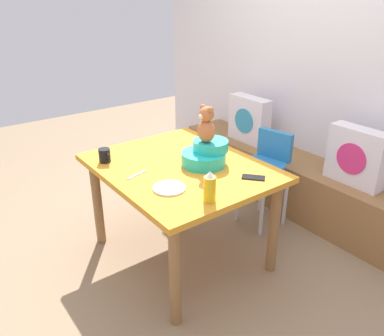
{
  "coord_description": "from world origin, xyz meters",
  "views": [
    {
      "loc": [
        1.99,
        -1.39,
        1.83
      ],
      "look_at": [
        0.0,
        0.1,
        0.69
      ],
      "focal_mm": 36.63,
      "sensor_mm": 36.0,
      "label": 1
    }
  ],
  "objects_px": {
    "dining_table": "(180,178)",
    "ketchup_bottle": "(210,187)",
    "infant_seat_teal": "(206,154)",
    "highchair": "(265,166)",
    "coffee_mug": "(105,155)",
    "pillow_floral_right": "(357,157)",
    "teddy_bear": "(206,125)",
    "pillow_floral_left": "(249,120)",
    "dinner_plate_near": "(169,188)",
    "cell_phone": "(253,177)"
  },
  "relations": [
    {
      "from": "dining_table",
      "to": "coffee_mug",
      "type": "distance_m",
      "value": 0.54
    },
    {
      "from": "dinner_plate_near",
      "to": "infant_seat_teal",
      "type": "bearing_deg",
      "value": 111.24
    },
    {
      "from": "dining_table",
      "to": "highchair",
      "type": "relative_size",
      "value": 1.55
    },
    {
      "from": "highchair",
      "to": "teddy_bear",
      "type": "xyz_separation_m",
      "value": [
        0.05,
        -0.66,
        0.5
      ]
    },
    {
      "from": "infant_seat_teal",
      "to": "ketchup_bottle",
      "type": "distance_m",
      "value": 0.52
    },
    {
      "from": "dining_table",
      "to": "infant_seat_teal",
      "type": "distance_m",
      "value": 0.25
    },
    {
      "from": "infant_seat_teal",
      "to": "highchair",
      "type": "bearing_deg",
      "value": 94.56
    },
    {
      "from": "coffee_mug",
      "to": "cell_phone",
      "type": "distance_m",
      "value": 1.02
    },
    {
      "from": "coffee_mug",
      "to": "pillow_floral_right",
      "type": "bearing_deg",
      "value": 60.38
    },
    {
      "from": "pillow_floral_right",
      "to": "dining_table",
      "type": "xyz_separation_m",
      "value": [
        -0.56,
        -1.23,
        -0.04
      ]
    },
    {
      "from": "teddy_bear",
      "to": "ketchup_bottle",
      "type": "xyz_separation_m",
      "value": [
        0.42,
        -0.31,
        -0.19
      ]
    },
    {
      "from": "pillow_floral_right",
      "to": "highchair",
      "type": "height_order",
      "value": "pillow_floral_right"
    },
    {
      "from": "pillow_floral_right",
      "to": "infant_seat_teal",
      "type": "distance_m",
      "value": 1.18
    },
    {
      "from": "highchair",
      "to": "coffee_mug",
      "type": "xyz_separation_m",
      "value": [
        -0.39,
        -1.2,
        0.27
      ]
    },
    {
      "from": "highchair",
      "to": "dining_table",
      "type": "bearing_deg",
      "value": -92.46
    },
    {
      "from": "cell_phone",
      "to": "ketchup_bottle",
      "type": "bearing_deg",
      "value": 148.57
    },
    {
      "from": "pillow_floral_right",
      "to": "infant_seat_teal",
      "type": "relative_size",
      "value": 1.33
    },
    {
      "from": "pillow_floral_left",
      "to": "ketchup_bottle",
      "type": "relative_size",
      "value": 2.38
    },
    {
      "from": "teddy_bear",
      "to": "coffee_mug",
      "type": "distance_m",
      "value": 0.73
    },
    {
      "from": "highchair",
      "to": "dinner_plate_near",
      "type": "height_order",
      "value": "highchair"
    },
    {
      "from": "pillow_floral_right",
      "to": "coffee_mug",
      "type": "xyz_separation_m",
      "value": [
        -0.92,
        -1.61,
        0.11
      ]
    },
    {
      "from": "coffee_mug",
      "to": "infant_seat_teal",
      "type": "bearing_deg",
      "value": 50.41
    },
    {
      "from": "highchair",
      "to": "cell_phone",
      "type": "height_order",
      "value": "highchair"
    },
    {
      "from": "pillow_floral_left",
      "to": "cell_phone",
      "type": "relative_size",
      "value": 3.06
    },
    {
      "from": "pillow_floral_left",
      "to": "teddy_bear",
      "type": "height_order",
      "value": "teddy_bear"
    },
    {
      "from": "dining_table",
      "to": "teddy_bear",
      "type": "distance_m",
      "value": 0.42
    },
    {
      "from": "teddy_bear",
      "to": "dining_table",
      "type": "bearing_deg",
      "value": -120.12
    },
    {
      "from": "infant_seat_teal",
      "to": "ketchup_bottle",
      "type": "xyz_separation_m",
      "value": [
        0.42,
        -0.31,
        0.02
      ]
    },
    {
      "from": "dining_table",
      "to": "highchair",
      "type": "xyz_separation_m",
      "value": [
        0.03,
        0.81,
        -0.12
      ]
    },
    {
      "from": "dining_table",
      "to": "infant_seat_teal",
      "type": "bearing_deg",
      "value": 59.96
    },
    {
      "from": "pillow_floral_left",
      "to": "coffee_mug",
      "type": "height_order",
      "value": "pillow_floral_left"
    },
    {
      "from": "infant_seat_teal",
      "to": "teddy_bear",
      "type": "xyz_separation_m",
      "value": [
        0.0,
        -0.0,
        0.21
      ]
    },
    {
      "from": "dining_table",
      "to": "ketchup_bottle",
      "type": "bearing_deg",
      "value": -17.05
    },
    {
      "from": "ketchup_bottle",
      "to": "dinner_plate_near",
      "type": "distance_m",
      "value": 0.29
    },
    {
      "from": "pillow_floral_left",
      "to": "coffee_mug",
      "type": "bearing_deg",
      "value": -81.92
    },
    {
      "from": "dining_table",
      "to": "ketchup_bottle",
      "type": "height_order",
      "value": "ketchup_bottle"
    },
    {
      "from": "pillow_floral_left",
      "to": "cell_phone",
      "type": "height_order",
      "value": "pillow_floral_left"
    },
    {
      "from": "infant_seat_teal",
      "to": "teddy_bear",
      "type": "bearing_deg",
      "value": -90.0
    },
    {
      "from": "ketchup_bottle",
      "to": "dinner_plate_near",
      "type": "bearing_deg",
      "value": -158.9
    },
    {
      "from": "teddy_bear",
      "to": "ketchup_bottle",
      "type": "relative_size",
      "value": 1.35
    },
    {
      "from": "coffee_mug",
      "to": "pillow_floral_left",
      "type": "bearing_deg",
      "value": 98.08
    },
    {
      "from": "ketchup_bottle",
      "to": "infant_seat_teal",
      "type": "bearing_deg",
      "value": 143.64
    },
    {
      "from": "pillow_floral_right",
      "to": "cell_phone",
      "type": "relative_size",
      "value": 3.06
    },
    {
      "from": "teddy_bear",
      "to": "dinner_plate_near",
      "type": "relative_size",
      "value": 1.25
    },
    {
      "from": "ketchup_bottle",
      "to": "coffee_mug",
      "type": "relative_size",
      "value": 1.54
    },
    {
      "from": "pillow_floral_left",
      "to": "pillow_floral_right",
      "type": "height_order",
      "value": "same"
    },
    {
      "from": "pillow_floral_left",
      "to": "dinner_plate_near",
      "type": "bearing_deg",
      "value": -60.78
    },
    {
      "from": "dinner_plate_near",
      "to": "highchair",
      "type": "bearing_deg",
      "value": 101.16
    },
    {
      "from": "pillow_floral_right",
      "to": "dining_table",
      "type": "height_order",
      "value": "pillow_floral_right"
    },
    {
      "from": "pillow_floral_right",
      "to": "dining_table",
      "type": "relative_size",
      "value": 0.36
    }
  ]
}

